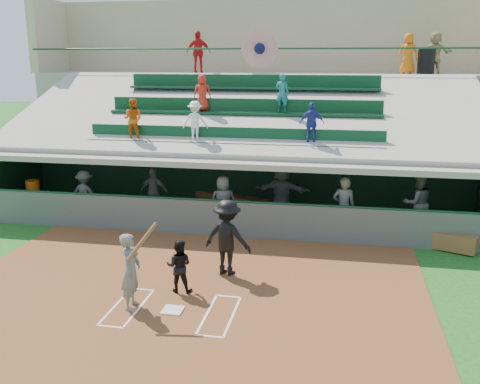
% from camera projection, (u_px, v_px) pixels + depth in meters
% --- Properties ---
extents(ground, '(100.00, 100.00, 0.00)m').
position_uv_depth(ground, '(173.00, 312.00, 11.38)').
color(ground, '#185217').
rests_on(ground, ground).
extents(dirt_slab, '(11.00, 9.00, 0.02)m').
position_uv_depth(dirt_slab, '(180.00, 301.00, 11.85)').
color(dirt_slab, brown).
rests_on(dirt_slab, ground).
extents(home_plate, '(0.43, 0.43, 0.03)m').
position_uv_depth(home_plate, '(173.00, 310.00, 11.37)').
color(home_plate, silver).
rests_on(home_plate, dirt_slab).
extents(batters_box_chalk, '(2.65, 1.85, 0.01)m').
position_uv_depth(batters_box_chalk, '(173.00, 311.00, 11.37)').
color(batters_box_chalk, white).
rests_on(batters_box_chalk, dirt_slab).
extents(dugout_floor, '(16.00, 3.50, 0.04)m').
position_uv_depth(dugout_floor, '(235.00, 219.00, 17.80)').
color(dugout_floor, gray).
rests_on(dugout_floor, ground).
extents(concourse_slab, '(20.00, 3.00, 4.60)m').
position_uv_depth(concourse_slab, '(264.00, 126.00, 23.68)').
color(concourse_slab, gray).
rests_on(concourse_slab, ground).
extents(grandstand, '(20.40, 10.40, 7.80)m').
position_uv_depth(grandstand, '(253.00, 136.00, 20.84)').
color(grandstand, '#535954').
rests_on(grandstand, ground).
extents(batter_at_plate, '(0.85, 0.74, 1.95)m').
position_uv_depth(batter_at_plate, '(131.00, 271.00, 11.32)').
color(batter_at_plate, '#5B5D58').
rests_on(batter_at_plate, dirt_slab).
extents(catcher, '(0.64, 0.52, 1.23)m').
position_uv_depth(catcher, '(179.00, 266.00, 12.18)').
color(catcher, black).
rests_on(catcher, dirt_slab).
extents(home_umpire, '(1.35, 0.97, 1.89)m').
position_uv_depth(home_umpire, '(227.00, 237.00, 13.13)').
color(home_umpire, black).
rests_on(home_umpire, dirt_slab).
extents(dugout_bench, '(14.79, 6.82, 0.48)m').
position_uv_depth(dugout_bench, '(237.00, 202.00, 18.89)').
color(dugout_bench, brown).
rests_on(dugout_bench, dugout_floor).
extents(white_table, '(0.99, 0.88, 0.72)m').
position_uv_depth(white_table, '(36.00, 204.00, 18.27)').
color(white_table, white).
rests_on(white_table, dugout_floor).
extents(water_cooler, '(0.45, 0.45, 0.45)m').
position_uv_depth(water_cooler, '(33.00, 187.00, 18.16)').
color(water_cooler, '#E65A0D').
rests_on(water_cooler, white_table).
extents(dugout_player_a, '(1.05, 0.65, 1.56)m').
position_uv_depth(dugout_player_a, '(85.00, 193.00, 17.92)').
color(dugout_player_a, '#5C5E59').
rests_on(dugout_player_a, dugout_floor).
extents(dugout_player_b, '(1.01, 0.48, 1.67)m').
position_uv_depth(dugout_player_b, '(154.00, 192.00, 17.93)').
color(dugout_player_b, '#61645F').
rests_on(dugout_player_b, dugout_floor).
extents(dugout_player_c, '(0.94, 0.76, 1.67)m').
position_uv_depth(dugout_player_c, '(223.00, 202.00, 16.63)').
color(dugout_player_c, '#5B5E58').
rests_on(dugout_player_c, dugout_floor).
extents(dugout_player_d, '(1.85, 0.70, 1.95)m').
position_uv_depth(dugout_player_d, '(282.00, 192.00, 17.27)').
color(dugout_player_d, '#535550').
rests_on(dugout_player_d, dugout_floor).
extents(dugout_player_e, '(0.67, 0.45, 1.83)m').
position_uv_depth(dugout_player_e, '(344.00, 207.00, 15.82)').
color(dugout_player_e, '#52544F').
rests_on(dugout_player_e, dugout_floor).
extents(dugout_player_f, '(1.09, 0.97, 1.87)m').
position_uv_depth(dugout_player_f, '(417.00, 203.00, 16.19)').
color(dugout_player_f, '#5D605B').
rests_on(dugout_player_f, dugout_floor).
extents(trash_bin, '(0.67, 0.67, 1.01)m').
position_uv_depth(trash_bin, '(426.00, 61.00, 21.34)').
color(trash_bin, black).
rests_on(trash_bin, concourse_slab).
extents(concourse_staff_a, '(1.07, 0.58, 1.74)m').
position_uv_depth(concourse_staff_a, '(199.00, 52.00, 22.54)').
color(concourse_staff_a, red).
rests_on(concourse_staff_a, concourse_slab).
extents(concourse_staff_b, '(0.81, 0.55, 1.60)m').
position_uv_depth(concourse_staff_b, '(408.00, 54.00, 21.25)').
color(concourse_staff_b, '#CC5A0C').
rests_on(concourse_staff_b, concourse_slab).
extents(concourse_staff_c, '(1.60, 0.82, 1.65)m').
position_uv_depth(concourse_staff_c, '(435.00, 53.00, 21.28)').
color(concourse_staff_c, tan).
rests_on(concourse_staff_c, concourse_slab).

